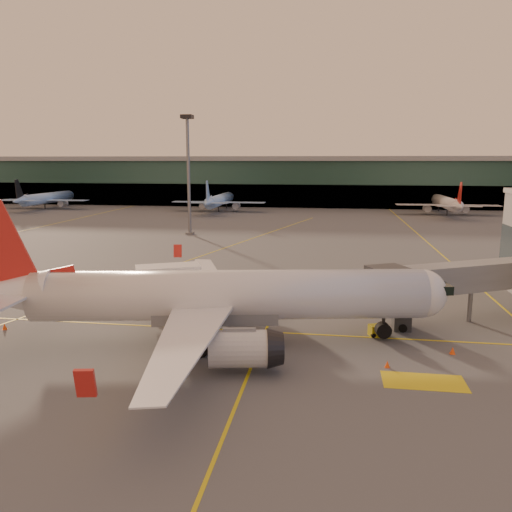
# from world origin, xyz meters

# --- Properties ---
(ground) EXTENTS (600.00, 600.00, 0.00)m
(ground) POSITION_xyz_m (0.00, 0.00, 0.00)
(ground) COLOR #4C4F54
(ground) RESTS_ON ground
(taxi_markings) EXTENTS (100.12, 173.00, 0.01)m
(taxi_markings) POSITION_xyz_m (-7.32, 44.49, 0.01)
(taxi_markings) COLOR yellow
(taxi_markings) RESTS_ON ground
(terminal) EXTENTS (400.00, 20.00, 17.60)m
(terminal) POSITION_xyz_m (0.00, 141.79, 8.76)
(terminal) COLOR #19382D
(terminal) RESTS_ON ground
(mast_west_near) EXTENTS (2.40, 2.40, 25.60)m
(mast_west_near) POSITION_xyz_m (-20.00, 66.00, 14.86)
(mast_west_near) COLOR slate
(mast_west_near) RESTS_ON ground
(distant_aircraft_row) EXTENTS (290.00, 34.00, 13.00)m
(distant_aircraft_row) POSITION_xyz_m (-21.00, 118.00, 0.00)
(distant_aircraft_row) COLOR #94BFF8
(distant_aircraft_row) RESTS_ON ground
(main_airplane) EXTENTS (42.25, 38.34, 12.81)m
(main_airplane) POSITION_xyz_m (0.84, 1.56, 4.16)
(main_airplane) COLOR white
(main_airplane) RESTS_ON ground
(jet_bridge) EXTENTS (22.08, 13.32, 6.19)m
(jet_bridge) POSITION_xyz_m (26.22, 12.01, 4.33)
(jet_bridge) COLOR slate
(jet_bridge) RESTS_ON ground
(catering_truck) EXTENTS (7.25, 5.41, 5.17)m
(catering_truck) POSITION_xyz_m (-5.89, 9.57, 2.94)
(catering_truck) COLOR red
(catering_truck) RESTS_ON ground
(gpu_cart) EXTENTS (2.03, 1.59, 1.04)m
(gpu_cart) POSITION_xyz_m (15.56, 5.58, 0.51)
(gpu_cart) COLOR gold
(gpu_cart) RESTS_ON ground
(cone_nose) EXTENTS (0.47, 0.47, 0.60)m
(cone_nose) POSITION_xyz_m (21.33, 1.95, 0.29)
(cone_nose) COLOR #FA4B0D
(cone_nose) RESTS_ON ground
(cone_tail) EXTENTS (0.46, 0.46, 0.59)m
(cone_tail) POSITION_xyz_m (-19.96, 1.91, 0.28)
(cone_tail) COLOR #FA4B0D
(cone_tail) RESTS_ON ground
(cone_wing_left) EXTENTS (0.45, 0.45, 0.58)m
(cone_wing_left) POSITION_xyz_m (0.44, 20.67, 0.28)
(cone_wing_left) COLOR #FA4B0D
(cone_wing_left) RESTS_ON ground
(cone_fwd) EXTENTS (0.42, 0.42, 0.54)m
(cone_fwd) POSITION_xyz_m (15.61, -1.73, 0.26)
(cone_fwd) COLOR #FA4B0D
(cone_fwd) RESTS_ON ground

